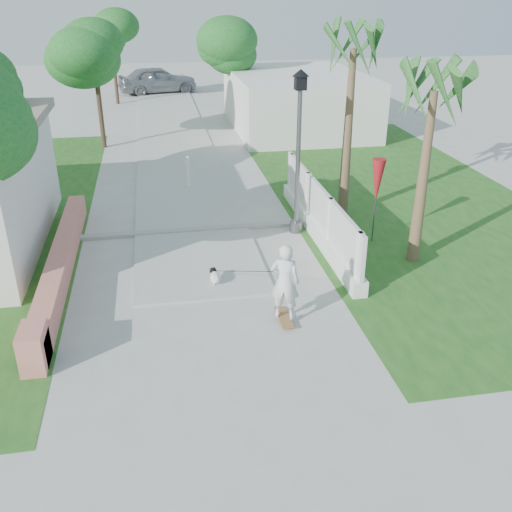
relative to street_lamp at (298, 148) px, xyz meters
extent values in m
plane|color=#B7B7B2|center=(-2.90, -5.50, -2.43)|extent=(90.00, 90.00, 0.00)
cube|color=#B7B7B2|center=(-2.90, 14.50, -2.40)|extent=(3.20, 36.00, 0.06)
cube|color=#999993|center=(-2.90, 0.50, -2.38)|extent=(6.50, 0.25, 0.10)
cube|color=#1F571B|center=(4.10, 2.50, -2.42)|extent=(8.00, 20.00, 0.01)
cube|color=#E28473|center=(-6.20, -1.50, -2.13)|extent=(0.45, 8.00, 0.60)
cube|color=#E28473|center=(-6.20, -5.30, -2.03)|extent=(0.45, 0.80, 0.80)
cube|color=white|center=(0.50, -0.50, -2.23)|extent=(0.35, 7.00, 0.40)
cube|color=white|center=(0.50, -0.50, -1.48)|extent=(0.10, 7.00, 1.10)
cube|color=white|center=(0.50, -3.70, -1.68)|extent=(0.14, 0.14, 1.50)
cube|color=white|center=(0.50, -1.50, -1.68)|extent=(0.14, 0.14, 1.50)
cube|color=white|center=(0.50, 0.70, -1.68)|extent=(0.14, 0.14, 1.50)
cube|color=white|center=(0.50, 2.70, -1.68)|extent=(0.14, 0.14, 1.50)
cube|color=silver|center=(3.10, 12.50, -1.13)|extent=(6.00, 8.00, 2.60)
cylinder|color=#59595E|center=(0.00, 0.00, -2.28)|extent=(0.36, 0.36, 0.30)
cylinder|color=#59595E|center=(0.00, 0.00, -0.43)|extent=(0.12, 0.12, 4.00)
cube|color=black|center=(0.00, 0.00, 1.67)|extent=(0.28, 0.28, 0.35)
cone|color=black|center=(0.00, 0.00, 1.92)|extent=(0.44, 0.44, 0.18)
cylinder|color=white|center=(-2.70, 4.50, -1.93)|extent=(0.12, 0.12, 1.00)
sphere|color=white|center=(-2.70, 4.50, -1.41)|extent=(0.14, 0.14, 0.14)
cylinder|color=#59595E|center=(1.90, -1.00, -1.43)|extent=(0.04, 0.04, 2.00)
cone|color=maroon|center=(1.90, -1.00, -0.73)|extent=(0.36, 0.36, 1.20)
cylinder|color=#4C3826|center=(-5.90, 10.50, -0.50)|extent=(0.20, 0.20, 3.85)
ellipsoid|color=#18551E|center=(-5.90, 10.50, 1.15)|extent=(3.40, 3.40, 2.55)
ellipsoid|color=#18551E|center=(-5.70, 10.30, 1.50)|extent=(2.89, 2.89, 2.18)
ellipsoid|color=#18551E|center=(-6.10, 10.70, 1.85)|extent=(2.55, 2.55, 1.90)
cylinder|color=#4C3826|center=(0.30, 14.50, -0.68)|extent=(0.20, 0.20, 3.50)
ellipsoid|color=#18551E|center=(0.30, 14.50, 0.82)|extent=(3.00, 3.00, 2.25)
ellipsoid|color=#18551E|center=(0.50, 14.30, 1.17)|extent=(2.55, 2.55, 1.92)
ellipsoid|color=#18551E|center=(0.10, 14.70, 1.52)|extent=(2.25, 2.25, 1.68)
cylinder|color=#4C3826|center=(-5.70, 20.50, -0.50)|extent=(0.20, 0.20, 3.85)
ellipsoid|color=#18551E|center=(-5.70, 20.50, 1.15)|extent=(3.20, 3.20, 2.40)
ellipsoid|color=#18551E|center=(-5.50, 20.30, 1.50)|extent=(2.72, 2.72, 2.05)
ellipsoid|color=#18551E|center=(-5.90, 20.70, 1.85)|extent=(2.40, 2.40, 1.79)
cone|color=brown|center=(1.70, 1.00, -0.03)|extent=(0.32, 0.32, 4.80)
cone|color=brown|center=(2.50, -2.30, -0.33)|extent=(0.32, 0.32, 4.20)
cube|color=olive|center=(-1.38, -4.59, -2.33)|extent=(0.56, 0.88, 0.02)
imported|color=silver|center=(-1.38, -4.59, -1.50)|extent=(0.71, 0.60, 1.65)
cylinder|color=gray|center=(-1.46, -4.90, -2.39)|extent=(0.03, 0.06, 0.06)
cylinder|color=gray|center=(-1.31, -4.90, -2.39)|extent=(0.03, 0.06, 0.06)
cylinder|color=gray|center=(-1.46, -4.28, -2.39)|extent=(0.03, 0.06, 0.06)
cylinder|color=gray|center=(-1.31, -4.28, -2.39)|extent=(0.03, 0.06, 0.06)
ellipsoid|color=silver|center=(-2.61, -2.76, -2.23)|extent=(0.31, 0.44, 0.26)
sphere|color=black|center=(-2.64, -2.57, -2.15)|extent=(0.17, 0.17, 0.17)
sphere|color=silver|center=(-2.65, -2.49, -2.17)|extent=(0.08, 0.08, 0.08)
cone|color=black|center=(-2.68, -2.58, -2.07)|extent=(0.05, 0.05, 0.06)
cone|color=black|center=(-2.60, -2.56, -2.07)|extent=(0.05, 0.05, 0.06)
cylinder|color=silver|center=(-2.68, -2.68, -2.37)|extent=(0.04, 0.04, 0.12)
cylinder|color=silver|center=(-2.56, -2.66, -2.37)|extent=(0.04, 0.04, 0.12)
cylinder|color=silver|center=(-2.65, -2.87, -2.37)|extent=(0.04, 0.04, 0.12)
cylinder|color=silver|center=(-2.54, -2.85, -2.37)|extent=(0.04, 0.04, 0.12)
cylinder|color=silver|center=(-2.58, -2.96, -2.16)|extent=(0.04, 0.10, 0.10)
imported|color=#97999E|center=(-3.27, 23.73, -1.59)|extent=(5.20, 2.97, 1.67)
camera|label=1|loc=(-3.76, -14.48, 3.94)|focal=40.00mm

